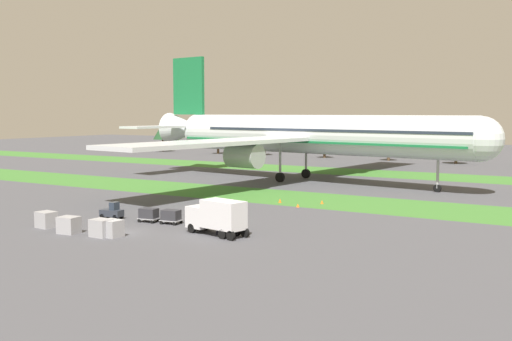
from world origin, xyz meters
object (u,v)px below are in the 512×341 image
Objects in this scene: taxiway_marker_2 at (298,205)px; catering_truck at (217,216)px; cargo_dolly_second at (171,216)px; uld_container_1 at (69,225)px; airliner at (304,134)px; baggage_tug at (112,212)px; ground_crew_marshaller at (217,225)px; taxiway_marker_1 at (322,202)px; cargo_dolly_lead at (149,214)px; uld_container_2 at (112,228)px; uld_container_0 at (46,220)px; uld_container_3 at (101,228)px; taxiway_marker_0 at (280,201)px.

catering_truck is at bearing -86.71° from taxiway_marker_2.
cargo_dolly_second is 1.19× the size of uld_container_1.
airliner is 46.87m from baggage_tug.
catering_truck reaches higher than ground_crew_marshaller.
taxiway_marker_1 is (0.32, 24.30, -1.70)m from catering_truck.
cargo_dolly_second is 1.36× the size of ground_crew_marshaller.
cargo_dolly_lead is 24.91m from taxiway_marker_1.
catering_truck is at bearing 36.44° from uld_container_2.
catering_truck is at bearing -113.88° from cargo_dolly_second.
cargo_dolly_lead is 20.47m from taxiway_marker_2.
uld_container_2 is at bearing 0.50° from uld_container_0.
taxiway_marker_1 is (18.14, 30.56, -0.61)m from uld_container_0.
uld_container_1 is at bearing 95.02° from ground_crew_marshaller.
uld_container_0 is at bearing 3.17° from airliner.
cargo_dolly_second is 8.07m from ground_crew_marshaller.
baggage_tug reaches higher than taxiway_marker_2.
uld_container_2 is (-0.58, -8.49, -0.07)m from cargo_dolly_second.
baggage_tug reaches higher than uld_container_0.
ground_crew_marshaller is 0.87× the size of uld_container_2.
uld_container_3 reaches higher than ground_crew_marshaller.
ground_crew_marshaller reaches higher than taxiway_marker_1.
cargo_dolly_second is at bearing -90.00° from cargo_dolly_lead.
ground_crew_marshaller is 11.47m from uld_container_3.
cargo_dolly_lead is at bearing 73.65° from uld_container_1.
uld_container_2 is at bearing -96.70° from taxiway_marker_0.
baggage_tug is 10.44m from uld_container_2.
taxiway_marker_2 is (7.21, 26.23, -0.62)m from uld_container_2.
cargo_dolly_lead is at bearing 105.76° from uld_container_2.
cargo_dolly_second is 4.65× the size of taxiway_marker_1.
uld_container_1 is (-13.33, -7.17, -1.09)m from catering_truck.
catering_truck is 20.17m from taxiway_marker_2.
airliner is 28.49m from taxiway_marker_1.
ground_crew_marshaller is 10.43m from uld_container_2.
baggage_tug is 7.87m from uld_container_0.
uld_container_0 reaches higher than taxiway_marker_1.
airliner is at bearing 121.69° from taxiway_marker_1.
baggage_tug is 1.37× the size of uld_container_0.
uld_container_1 reaches higher than taxiway_marker_2.
taxiway_marker_2 is at bearing -27.79° from cargo_dolly_second.
cargo_dolly_second is (7.86, 1.01, 0.10)m from baggage_tug.
cargo_dolly_lead is 1.00× the size of cargo_dolly_second.
airliner is 54.53m from uld_container_2.
uld_container_0 is (-3.80, -53.79, -7.56)m from airliner.
taxiway_marker_0 is at bearing 150.35° from taxiway_marker_2.
uld_container_1 is (-13.30, -7.25, -0.08)m from ground_crew_marshaller.
uld_container_2 is (5.65, -53.70, -7.57)m from airliner.
taxiway_marker_2 is at bearing 65.90° from uld_container_1.
cargo_dolly_lead reaches higher than taxiway_marker_1.
catering_truck is at bearing -102.08° from baggage_tug.
airliner is 28.02m from taxiway_marker_0.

